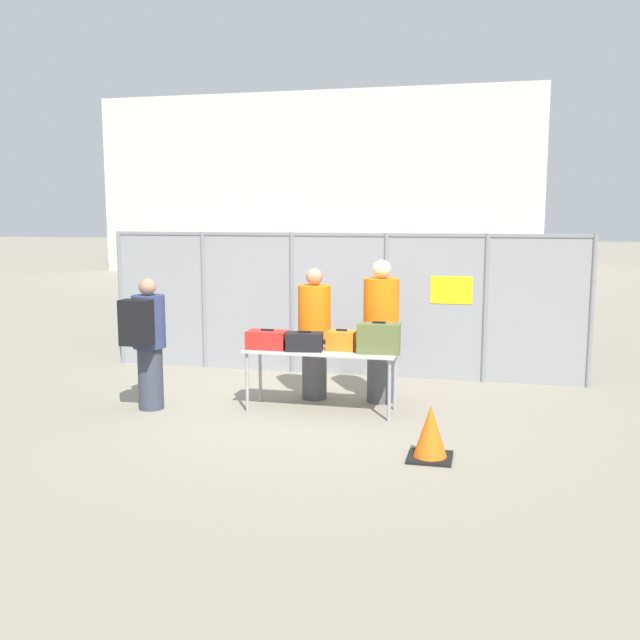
# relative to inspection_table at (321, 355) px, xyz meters

# --- Properties ---
(ground_plane) EXTENTS (120.00, 120.00, 0.00)m
(ground_plane) POSITION_rel_inspection_table_xyz_m (-0.23, -0.11, -0.70)
(ground_plane) COLOR gray
(fence_section) EXTENTS (7.29, 0.07, 2.15)m
(fence_section) POSITION_rel_inspection_table_xyz_m (-0.22, 2.06, 0.42)
(fence_section) COLOR gray
(fence_section) RESTS_ON ground_plane
(inspection_table) EXTENTS (1.88, 0.64, 0.77)m
(inspection_table) POSITION_rel_inspection_table_xyz_m (0.00, 0.00, 0.00)
(inspection_table) COLOR #B2B2AD
(inspection_table) RESTS_ON ground_plane
(suitcase_red) EXTENTS (0.49, 0.30, 0.25)m
(suitcase_red) POSITION_rel_inspection_table_xyz_m (-0.67, -0.07, 0.18)
(suitcase_red) COLOR red
(suitcase_red) RESTS_ON inspection_table
(suitcase_black) EXTENTS (0.47, 0.32, 0.24)m
(suitcase_black) POSITION_rel_inspection_table_xyz_m (-0.19, -0.09, 0.18)
(suitcase_black) COLOR black
(suitcase_black) RESTS_ON inspection_table
(suitcase_orange) EXTENTS (0.35, 0.27, 0.26)m
(suitcase_orange) POSITION_rel_inspection_table_xyz_m (0.24, 0.06, 0.18)
(suitcase_orange) COLOR orange
(suitcase_orange) RESTS_ON inspection_table
(suitcase_olive) EXTENTS (0.53, 0.28, 0.38)m
(suitcase_olive) POSITION_rel_inspection_table_xyz_m (0.72, -0.04, 0.25)
(suitcase_olive) COLOR #566033
(suitcase_olive) RESTS_ON inspection_table
(traveler_hooded) EXTENTS (0.41, 0.63, 1.65)m
(traveler_hooded) POSITION_rel_inspection_table_xyz_m (-2.10, -0.46, 0.20)
(traveler_hooded) COLOR #383D4C
(traveler_hooded) RESTS_ON ground_plane
(security_worker_near) EXTENTS (0.43, 0.43, 1.73)m
(security_worker_near) POSITION_rel_inspection_table_xyz_m (-0.23, 0.57, 0.19)
(security_worker_near) COLOR #4C4C51
(security_worker_near) RESTS_ON ground_plane
(security_worker_far) EXTENTS (0.46, 0.46, 1.85)m
(security_worker_far) POSITION_rel_inspection_table_xyz_m (0.64, 0.62, 0.25)
(security_worker_far) COLOR #4C4C51
(security_worker_far) RESTS_ON ground_plane
(utility_trailer) EXTENTS (3.52, 2.05, 0.72)m
(utility_trailer) POSITION_rel_inspection_table_xyz_m (0.55, 3.91, -0.29)
(utility_trailer) COLOR #B2B2B7
(utility_trailer) RESTS_ON ground_plane
(distant_hangar) EXTENTS (17.99, 8.34, 7.22)m
(distant_hangar) POSITION_rel_inspection_table_xyz_m (-5.10, 23.65, 2.90)
(distant_hangar) COLOR beige
(distant_hangar) RESTS_ON ground_plane
(traffic_cone) EXTENTS (0.44, 0.44, 0.55)m
(traffic_cone) POSITION_rel_inspection_table_xyz_m (1.46, -1.46, -0.45)
(traffic_cone) COLOR black
(traffic_cone) RESTS_ON ground_plane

